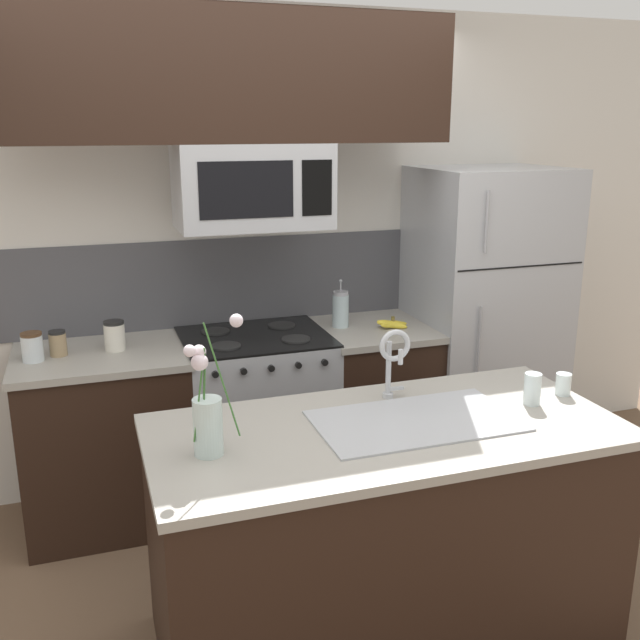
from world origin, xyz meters
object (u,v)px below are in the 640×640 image
stove_range (257,417)px  spare_glass (563,384)px  french_press (341,309)px  storage_jar_tall (32,347)px  storage_jar_medium (58,343)px  sink_faucet (393,355)px  banana_bunch (393,324)px  flower_vase (208,418)px  refrigerator (481,320)px  storage_jar_short (115,336)px  drinking_glass (532,389)px  microwave (252,186)px

stove_range → spare_glass: size_ratio=10.22×
stove_range → french_press: 0.74m
storage_jar_tall → spare_glass: bearing=-29.0°
storage_jar_medium → spare_glass: storage_jar_medium is taller
sink_faucet → storage_jar_medium: bearing=140.6°
banana_bunch → flower_vase: 1.73m
storage_jar_tall → french_press: 1.58m
stove_range → french_press: french_press is taller
banana_bunch → spare_glass: 1.16m
spare_glass → banana_bunch: bearing=102.8°
storage_jar_tall → flower_vase: size_ratio=0.28×
sink_faucet → spare_glass: 0.73m
storage_jar_tall → spare_glass: size_ratio=1.53×
sink_faucet → flower_vase: size_ratio=0.62×
stove_range → storage_jar_medium: bearing=178.7°
refrigerator → storage_jar_short: (-2.07, 0.00, 0.10)m
french_press → banana_bunch: bearing=-24.6°
stove_range → drinking_glass: drinking_glass is taller
storage_jar_medium → storage_jar_short: (0.26, 0.00, 0.01)m
refrigerator → banana_bunch: (-0.60, -0.08, 0.05)m
stove_range → banana_bunch: banana_bunch is taller
banana_bunch → drinking_glass: size_ratio=1.48×
french_press → drinking_glass: (0.33, -1.30, -0.03)m
sink_faucet → flower_vase: bearing=-163.1°
refrigerator → french_press: refrigerator is taller
storage_jar_tall → refrigerator: bearing=1.2°
microwave → flower_vase: (-0.47, -1.25, -0.66)m
storage_jar_medium → storage_jar_tall: bearing=-155.0°
banana_bunch → storage_jar_medium: bearing=177.3°
stove_range → refrigerator: refrigerator is taller
french_press → spare_glass: size_ratio=2.93×
stove_range → microwave: (0.00, -0.02, 1.23)m
banana_bunch → refrigerator: bearing=7.6°
refrigerator → storage_jar_medium: size_ratio=14.30×
storage_jar_tall → storage_jar_short: storage_jar_short is taller
storage_jar_short → flower_vase: bearing=-79.7°
stove_range → sink_faucet: bearing=-72.9°
refrigerator → banana_bunch: 0.61m
french_press → spare_glass: 1.36m
drinking_glass → microwave: bearing=124.3°
storage_jar_medium → sink_faucet: sink_faucet is taller
french_press → drinking_glass: 1.34m
refrigerator → storage_jar_short: refrigerator is taller
refrigerator → storage_jar_tall: refrigerator is taller
storage_jar_medium → banana_bunch: size_ratio=0.64×
french_press → flower_vase: (-0.97, -1.33, 0.03)m
storage_jar_medium → banana_bunch: storage_jar_medium is taller
refrigerator → storage_jar_medium: bearing=180.0°
storage_jar_short → flower_vase: size_ratio=0.30×
storage_jar_tall → drinking_glass: bearing=-32.3°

